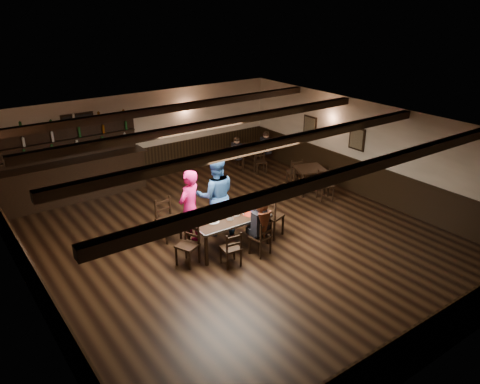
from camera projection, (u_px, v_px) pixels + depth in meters
ground at (238, 241)px, 11.01m from camera, size 10.00×10.00×0.00m
room_shell at (238, 171)px, 10.37m from camera, size 9.02×10.02×2.71m
dining_table at (229, 220)px, 10.48m from camera, size 1.80×0.93×0.75m
chair_near_left at (232, 247)px, 9.79m from camera, size 0.43×0.41×0.82m
chair_near_right at (263, 235)px, 10.22m from camera, size 0.46×0.44×0.85m
chair_end_left at (189, 241)px, 9.93m from camera, size 0.53×0.54×0.89m
chair_end_right at (270, 214)px, 10.97m from camera, size 0.59×0.60×1.03m
chair_far_pushed at (166, 215)px, 10.94m from camera, size 0.52×0.50×0.99m
woman_pink at (189, 208)px, 10.55m from camera, size 0.78×0.67×1.81m
man_blue at (216, 196)px, 11.03m from camera, size 1.16×1.05×1.95m
seated_person at (261, 219)px, 10.11m from camera, size 0.37×0.55×0.90m
cake at (213, 220)px, 10.24m from camera, size 0.30×0.30×0.09m
plate_stack_a at (230, 216)px, 10.34m from camera, size 0.15×0.15×0.14m
plate_stack_b at (236, 211)px, 10.53m from camera, size 0.17×0.17×0.20m
tea_light at (227, 215)px, 10.50m from camera, size 0.05×0.05×0.06m
salt_shaker at (244, 213)px, 10.56m from camera, size 0.03×0.03×0.08m
pepper_shaker at (245, 213)px, 10.59m from camera, size 0.03×0.03×0.08m
drink_glass at (240, 210)px, 10.69m from camera, size 0.07×0.07×0.11m
menu_red at (249, 214)px, 10.61m from camera, size 0.33×0.28×0.00m
menu_blue at (245, 209)px, 10.84m from camera, size 0.40×0.37×0.00m
bar_counter at (72, 175)px, 13.00m from camera, size 4.24×0.70×2.20m
back_table_a at (310, 171)px, 13.47m from camera, size 1.03×1.03×0.75m
back_table_b at (250, 149)px, 15.39m from camera, size 0.95×0.95×0.75m
bg_patron_left at (237, 148)px, 14.94m from camera, size 0.24×0.37×0.73m
bg_patron_right at (266, 142)px, 15.47m from camera, size 0.24×0.37×0.74m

